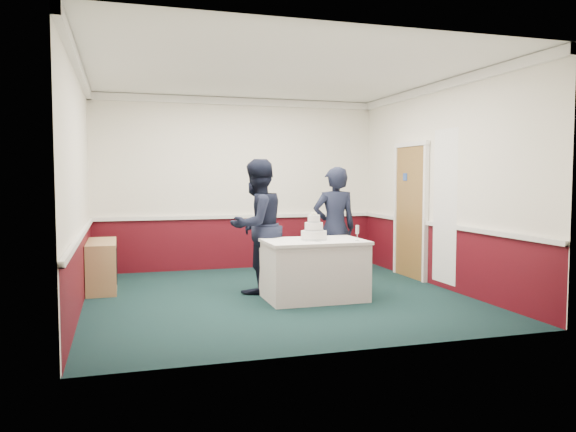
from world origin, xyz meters
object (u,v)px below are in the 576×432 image
object	(u,v)px
cake_knife	(317,241)
champagne_flute	(357,230)
wedding_cake	(314,232)
person_woman	(335,228)
person_man	(257,226)
cake_table	(314,269)
sideboard	(102,265)

from	to	relation	value
cake_knife	champagne_flute	bearing A→B (deg)	-22.02
wedding_cake	person_woman	distance (m)	0.82
cake_knife	person_man	distance (m)	1.03
wedding_cake	cake_knife	size ratio (longest dim) A/B	1.65
person_woman	champagne_flute	bearing A→B (deg)	91.09
champagne_flute	cake_table	bearing A→B (deg)	150.75
wedding_cake	cake_knife	world-z (taller)	wedding_cake
cake_table	champagne_flute	size ratio (longest dim) A/B	6.44
sideboard	cake_table	bearing A→B (deg)	-28.41
champagne_flute	person_woman	world-z (taller)	person_woman
champagne_flute	person_man	distance (m)	1.44
cake_table	cake_knife	xyz separation A→B (m)	(-0.03, -0.20, 0.39)
cake_knife	champagne_flute	distance (m)	0.55
cake_knife	champagne_flute	xyz separation A→B (m)	(0.53, -0.08, 0.14)
sideboard	wedding_cake	size ratio (longest dim) A/B	3.30
sideboard	champagne_flute	distance (m)	3.70
cake_table	person_man	distance (m)	1.03
cake_table	person_man	world-z (taller)	person_man
champagne_flute	person_man	size ratio (longest dim) A/B	0.11
person_woman	cake_table	bearing A→B (deg)	52.55
cake_knife	champagne_flute	size ratio (longest dim) A/B	1.07
person_man	person_woman	bearing A→B (deg)	148.06
wedding_cake	champagne_flute	distance (m)	0.57
wedding_cake	champagne_flute	bearing A→B (deg)	-29.25
cake_table	person_woman	distance (m)	0.95
cake_table	wedding_cake	xyz separation A→B (m)	(-0.00, 0.00, 0.50)
sideboard	person_man	size ratio (longest dim) A/B	0.64
cake_table	person_man	xyz separation A→B (m)	(-0.62, 0.63, 0.53)
champagne_flute	person_woman	distance (m)	0.90
wedding_cake	person_woman	bearing A→B (deg)	49.02
sideboard	wedding_cake	xyz separation A→B (m)	(2.71, -1.47, 0.55)
person_man	person_woman	world-z (taller)	person_man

